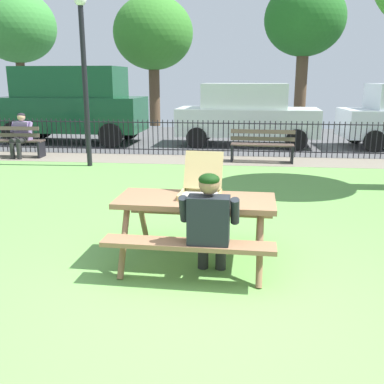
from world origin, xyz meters
name	(u,v)px	position (x,y,z in m)	size (l,w,h in m)	color
ground	(223,233)	(0.00, 2.25, -0.01)	(28.00, 12.49, 0.02)	#67A34C
cobblestone_walkway	(232,161)	(0.00, 7.79, 0.00)	(28.00, 1.40, 0.01)	gray
street_asphalt	(235,139)	(0.00, 12.08, -0.01)	(28.00, 7.18, 0.01)	#515154
picnic_table_foreground	(196,213)	(-0.28, 1.21, 0.60)	(1.84, 1.53, 0.79)	#8D6647
pizza_box_open	(201,185)	(-0.23, 1.36, 0.88)	(0.50, 0.59, 0.48)	tan
adult_at_table	(209,222)	(-0.08, 0.70, 0.66)	(0.62, 0.60, 1.19)	black
iron_fence_streetside	(233,138)	(0.00, 8.49, 0.50)	(23.46, 0.03, 0.98)	black
park_bench_left	(13,142)	(-5.94, 7.65, 0.42)	(1.61, 0.52, 0.85)	brown
park_bench_center	(262,146)	(0.75, 7.65, 0.42)	(1.62, 0.53, 0.85)	brown
person_on_park_bench	(21,133)	(-5.71, 7.67, 0.66)	(0.63, 0.62, 1.19)	#242424
lamp_post_walkway	(84,64)	(-3.48, 6.70, 2.42)	(0.28, 0.28, 3.95)	black
parked_car_left	(72,103)	(-5.37, 10.58, 1.31)	(4.75, 2.18, 2.46)	#154929
parked_car_center	(247,114)	(0.36, 10.58, 1.01)	(4.47, 2.06, 1.94)	silver
far_tree_left	(17,27)	(-9.92, 16.19, 4.30)	(3.48, 3.48, 5.90)	brown
far_tree_midleft	(153,34)	(-3.71, 16.19, 3.95)	(3.46, 3.46, 5.55)	brown
far_tree_center	(305,21)	(2.70, 16.19, 4.41)	(3.35, 3.35, 5.98)	brown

